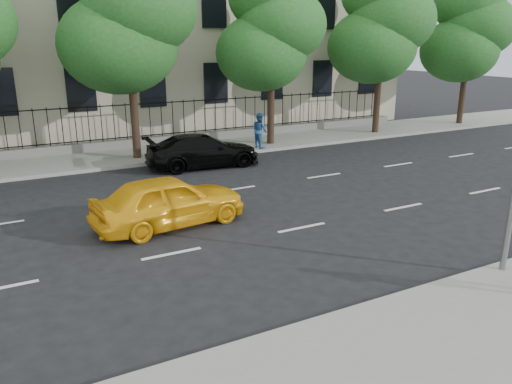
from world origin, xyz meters
TOP-DOWN VIEW (x-y plane):
  - ground at (0.00, 0.00)m, footprint 120.00×120.00m
  - near_sidewalk at (0.00, -4.00)m, footprint 60.00×4.00m
  - far_sidewalk at (0.00, 14.00)m, footprint 60.00×4.00m
  - lane_markings at (0.00, 4.75)m, footprint 49.60×4.62m
  - iron_fence at (0.00, 15.70)m, footprint 30.00×0.50m
  - tree_c at (-1.96, 13.36)m, footprint 5.89×5.50m
  - tree_d at (5.04, 13.36)m, footprint 5.34×4.94m
  - tree_e at (12.04, 13.36)m, footprint 5.71×5.31m
  - tree_f at (19.04, 13.36)m, footprint 5.52×5.12m
  - yellow_taxi at (-3.36, 4.51)m, footprint 4.70×2.33m
  - black_sedan at (0.24, 10.73)m, footprint 5.07×2.38m
  - pedestrian_far at (3.97, 12.48)m, footprint 0.74×0.90m

SIDE VIEW (x-z plane):
  - ground at x=0.00m, z-range 0.00..0.00m
  - lane_markings at x=0.00m, z-range 0.00..0.01m
  - near_sidewalk at x=0.00m, z-range 0.00..0.15m
  - far_sidewalk at x=0.00m, z-range 0.00..0.15m
  - iron_fence at x=0.00m, z-range -0.45..1.75m
  - black_sedan at x=0.24m, z-range 0.00..1.43m
  - yellow_taxi at x=-3.36m, z-range 0.00..1.54m
  - pedestrian_far at x=3.97m, z-range 0.15..1.88m
  - tree_d at x=5.04m, z-range 1.42..10.26m
  - tree_f at x=19.04m, z-range 1.37..10.38m
  - tree_e at x=12.04m, z-range 1.47..10.93m
  - tree_c at x=-1.96m, z-range 1.51..11.31m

